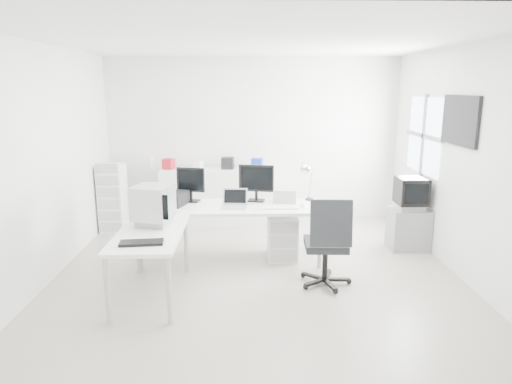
{
  "coord_description": "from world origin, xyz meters",
  "views": [
    {
      "loc": [
        -0.13,
        -5.41,
        2.29
      ],
      "look_at": [
        0.0,
        0.2,
        1.0
      ],
      "focal_mm": 32.0,
      "sensor_mm": 36.0,
      "label": 1
    }
  ],
  "objects_px": {
    "inkjet_printer": "(168,198)",
    "filing_cabinet": "(113,198)",
    "laser_printer": "(285,195)",
    "office_chair": "(326,240)",
    "sideboard": "(217,196)",
    "main_desk": "(231,233)",
    "lcd_monitor_small": "(191,184)",
    "side_desk": "(151,264)",
    "drawer_pedestal": "(282,236)",
    "crt_tv": "(411,194)",
    "tv_cabinet": "(408,229)",
    "crt_monitor": "(153,207)",
    "laptop": "(234,199)",
    "lcd_monitor_large": "(256,183)"
  },
  "relations": [
    {
      "from": "inkjet_printer",
      "to": "filing_cabinet",
      "type": "height_order",
      "value": "filing_cabinet"
    },
    {
      "from": "inkjet_printer",
      "to": "laser_printer",
      "type": "bearing_deg",
      "value": 20.88
    },
    {
      "from": "office_chair",
      "to": "sideboard",
      "type": "distance_m",
      "value": 2.97
    },
    {
      "from": "main_desk",
      "to": "office_chair",
      "type": "height_order",
      "value": "office_chair"
    },
    {
      "from": "inkjet_printer",
      "to": "filing_cabinet",
      "type": "bearing_deg",
      "value": 148.16
    },
    {
      "from": "lcd_monitor_small",
      "to": "sideboard",
      "type": "relative_size",
      "value": 0.26
    },
    {
      "from": "lcd_monitor_small",
      "to": "sideboard",
      "type": "xyz_separation_m",
      "value": [
        0.25,
        1.52,
        -0.53
      ]
    },
    {
      "from": "lcd_monitor_small",
      "to": "side_desk",
      "type": "bearing_deg",
      "value": -89.65
    },
    {
      "from": "drawer_pedestal",
      "to": "sideboard",
      "type": "xyz_separation_m",
      "value": [
        -1.0,
        1.72,
        0.17
      ]
    },
    {
      "from": "drawer_pedestal",
      "to": "crt_tv",
      "type": "xyz_separation_m",
      "value": [
        1.85,
        0.32,
        0.51
      ]
    },
    {
      "from": "office_chair",
      "to": "tv_cabinet",
      "type": "bearing_deg",
      "value": 42.93
    },
    {
      "from": "laser_printer",
      "to": "tv_cabinet",
      "type": "distance_m",
      "value": 1.89
    },
    {
      "from": "side_desk",
      "to": "drawer_pedestal",
      "type": "relative_size",
      "value": 2.33
    },
    {
      "from": "lcd_monitor_small",
      "to": "crt_tv",
      "type": "height_order",
      "value": "lcd_monitor_small"
    },
    {
      "from": "inkjet_printer",
      "to": "tv_cabinet",
      "type": "relative_size",
      "value": 0.83
    },
    {
      "from": "drawer_pedestal",
      "to": "filing_cabinet",
      "type": "xyz_separation_m",
      "value": [
        -2.65,
        1.29,
        0.24
      ]
    },
    {
      "from": "side_desk",
      "to": "inkjet_printer",
      "type": "height_order",
      "value": "inkjet_printer"
    },
    {
      "from": "crt_monitor",
      "to": "sideboard",
      "type": "bearing_deg",
      "value": 91.89
    },
    {
      "from": "main_desk",
      "to": "laptop",
      "type": "xyz_separation_m",
      "value": [
        0.05,
        -0.1,
        0.5
      ]
    },
    {
      "from": "lcd_monitor_large",
      "to": "crt_tv",
      "type": "xyz_separation_m",
      "value": [
        2.2,
        0.12,
        -0.19
      ]
    },
    {
      "from": "laptop",
      "to": "lcd_monitor_small",
      "type": "bearing_deg",
      "value": 155.17
    },
    {
      "from": "drawer_pedestal",
      "to": "filing_cabinet",
      "type": "height_order",
      "value": "filing_cabinet"
    },
    {
      "from": "crt_tv",
      "to": "tv_cabinet",
      "type": "bearing_deg",
      "value": 0.0
    },
    {
      "from": "inkjet_printer",
      "to": "crt_monitor",
      "type": "xyz_separation_m",
      "value": [
        0.0,
        -0.95,
        0.13
      ]
    },
    {
      "from": "laptop",
      "to": "filing_cabinet",
      "type": "relative_size",
      "value": 0.34
    },
    {
      "from": "crt_tv",
      "to": "lcd_monitor_large",
      "type": "bearing_deg",
      "value": -176.99
    },
    {
      "from": "inkjet_printer",
      "to": "office_chair",
      "type": "bearing_deg",
      "value": -8.58
    },
    {
      "from": "inkjet_printer",
      "to": "crt_monitor",
      "type": "bearing_deg",
      "value": -73.41
    },
    {
      "from": "inkjet_printer",
      "to": "crt_monitor",
      "type": "distance_m",
      "value": 0.96
    },
    {
      "from": "lcd_monitor_small",
      "to": "crt_monitor",
      "type": "xyz_separation_m",
      "value": [
        -0.3,
        -1.1,
        -0.03
      ]
    },
    {
      "from": "lcd_monitor_small",
      "to": "crt_monitor",
      "type": "distance_m",
      "value": 1.14
    },
    {
      "from": "sideboard",
      "to": "crt_tv",
      "type": "bearing_deg",
      "value": -26.17
    },
    {
      "from": "drawer_pedestal",
      "to": "laser_printer",
      "type": "relative_size",
      "value": 1.93
    },
    {
      "from": "lcd_monitor_small",
      "to": "office_chair",
      "type": "bearing_deg",
      "value": -19.84
    },
    {
      "from": "main_desk",
      "to": "lcd_monitor_small",
      "type": "height_order",
      "value": "lcd_monitor_small"
    },
    {
      "from": "lcd_monitor_small",
      "to": "laser_printer",
      "type": "xyz_separation_m",
      "value": [
        1.3,
        -0.03,
        -0.16
      ]
    },
    {
      "from": "office_chair",
      "to": "inkjet_printer",
      "type": "bearing_deg",
      "value": 157.48
    },
    {
      "from": "office_chair",
      "to": "sideboard",
      "type": "xyz_separation_m",
      "value": [
        -1.44,
        2.6,
        -0.08
      ]
    },
    {
      "from": "drawer_pedestal",
      "to": "lcd_monitor_large",
      "type": "distance_m",
      "value": 0.81
    },
    {
      "from": "office_chair",
      "to": "lcd_monitor_large",
      "type": "bearing_deg",
      "value": 128.66
    },
    {
      "from": "side_desk",
      "to": "crt_tv",
      "type": "height_order",
      "value": "crt_tv"
    },
    {
      "from": "main_desk",
      "to": "office_chair",
      "type": "relative_size",
      "value": 2.19
    },
    {
      "from": "main_desk",
      "to": "filing_cabinet",
      "type": "bearing_deg",
      "value": 145.53
    },
    {
      "from": "inkjet_printer",
      "to": "tv_cabinet",
      "type": "distance_m",
      "value": 3.46
    },
    {
      "from": "tv_cabinet",
      "to": "laser_printer",
      "type": "bearing_deg",
      "value": -175.38
    },
    {
      "from": "main_desk",
      "to": "filing_cabinet",
      "type": "xyz_separation_m",
      "value": [
        -1.95,
        1.34,
        0.17
      ]
    },
    {
      "from": "laptop",
      "to": "crt_tv",
      "type": "bearing_deg",
      "value": 15.96
    },
    {
      "from": "drawer_pedestal",
      "to": "crt_monitor",
      "type": "height_order",
      "value": "crt_monitor"
    },
    {
      "from": "tv_cabinet",
      "to": "inkjet_printer",
      "type": "bearing_deg",
      "value": -175.54
    },
    {
      "from": "sideboard",
      "to": "side_desk",
      "type": "bearing_deg",
      "value": -100.91
    }
  ]
}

